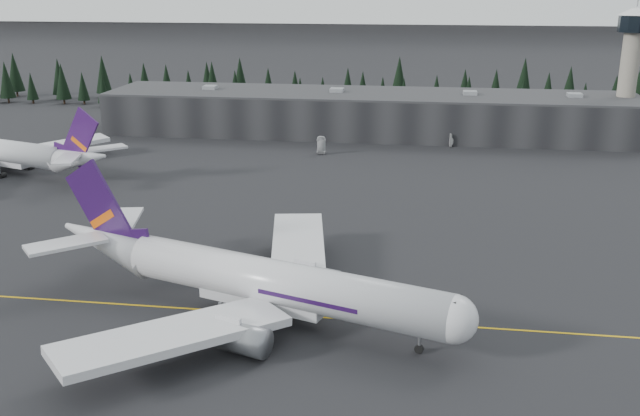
# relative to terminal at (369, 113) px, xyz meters

# --- Properties ---
(ground) EXTENTS (1400.00, 1400.00, 0.00)m
(ground) POSITION_rel_terminal_xyz_m (0.00, -125.00, -6.30)
(ground) COLOR black
(ground) RESTS_ON ground
(taxiline) EXTENTS (400.00, 0.40, 0.02)m
(taxiline) POSITION_rel_terminal_xyz_m (0.00, -127.00, -6.29)
(taxiline) COLOR gold
(taxiline) RESTS_ON ground
(terminal) EXTENTS (160.00, 30.00, 12.60)m
(terminal) POSITION_rel_terminal_xyz_m (0.00, 0.00, 0.00)
(terminal) COLOR black
(terminal) RESTS_ON ground
(control_tower) EXTENTS (10.00, 10.00, 37.70)m
(control_tower) POSITION_rel_terminal_xyz_m (75.00, 3.00, 17.11)
(control_tower) COLOR gray
(control_tower) RESTS_ON ground
(treeline) EXTENTS (360.00, 20.00, 15.00)m
(treeline) POSITION_rel_terminal_xyz_m (0.00, 37.00, 1.20)
(treeline) COLOR black
(treeline) RESTS_ON ground
(mountain_ridge) EXTENTS (4400.00, 900.00, 420.00)m
(mountain_ridge) POSITION_rel_terminal_xyz_m (0.00, 875.00, -6.30)
(mountain_ridge) COLOR white
(mountain_ridge) RESTS_ON ground
(jet_main) EXTENTS (64.92, 58.51, 19.61)m
(jet_main) POSITION_rel_terminal_xyz_m (-7.21, -127.18, -0.77)
(jet_main) COLOR silver
(jet_main) RESTS_ON ground
(jet_parked) EXTENTS (59.88, 54.06, 18.06)m
(jet_parked) POSITION_rel_terminal_xyz_m (-83.40, -59.76, -1.21)
(jet_parked) COLOR silver
(jet_parked) RESTS_ON ground
(gse_vehicle_a) EXTENTS (2.64, 5.24, 1.42)m
(gse_vehicle_a) POSITION_rel_terminal_xyz_m (-10.53, -29.63, -5.59)
(gse_vehicle_a) COLOR silver
(gse_vehicle_a) RESTS_ON ground
(gse_vehicle_b) EXTENTS (3.98, 2.03, 1.30)m
(gse_vehicle_b) POSITION_rel_terminal_xyz_m (24.66, -15.24, -5.65)
(gse_vehicle_b) COLOR #B9B9BB
(gse_vehicle_b) RESTS_ON ground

